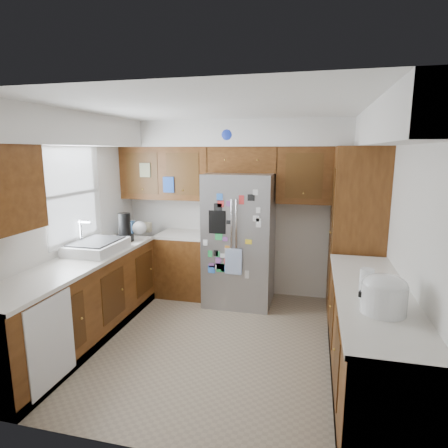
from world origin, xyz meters
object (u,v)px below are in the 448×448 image
(paper_towel, at_px, (366,284))
(pantry, at_px, (356,233))
(fridge, at_px, (240,239))
(rice_cooker, at_px, (384,293))

(paper_towel, bearing_deg, pantry, 87.12)
(fridge, xyz_separation_m, rice_cooker, (1.50, -2.11, 0.17))
(pantry, relative_size, paper_towel, 8.74)
(fridge, relative_size, paper_towel, 7.32)
(fridge, height_order, rice_cooker, fridge)
(rice_cooker, relative_size, paper_towel, 1.36)
(pantry, xyz_separation_m, fridge, (-1.50, 0.05, -0.17))
(fridge, distance_m, paper_towel, 2.33)
(pantry, distance_m, rice_cooker, 2.06)
(fridge, bearing_deg, rice_cooker, -54.65)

